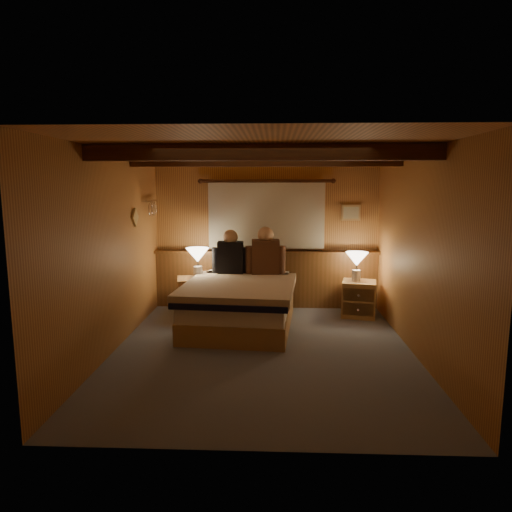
# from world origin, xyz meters

# --- Properties ---
(floor) EXTENTS (4.20, 4.20, 0.00)m
(floor) POSITION_xyz_m (0.00, 0.00, 0.00)
(floor) COLOR #535A63
(floor) RESTS_ON ground
(ceiling) EXTENTS (4.20, 4.20, 0.00)m
(ceiling) POSITION_xyz_m (0.00, 0.00, 2.40)
(ceiling) COLOR #DC9352
(ceiling) RESTS_ON wall_back
(wall_back) EXTENTS (3.60, 0.00, 3.60)m
(wall_back) POSITION_xyz_m (0.00, 2.10, 1.20)
(wall_back) COLOR #B78041
(wall_back) RESTS_ON floor
(wall_left) EXTENTS (0.00, 4.20, 4.20)m
(wall_left) POSITION_xyz_m (-1.80, 0.00, 1.20)
(wall_left) COLOR #B78041
(wall_left) RESTS_ON floor
(wall_right) EXTENTS (0.00, 4.20, 4.20)m
(wall_right) POSITION_xyz_m (1.80, 0.00, 1.20)
(wall_right) COLOR #B78041
(wall_right) RESTS_ON floor
(wall_front) EXTENTS (3.60, 0.00, 3.60)m
(wall_front) POSITION_xyz_m (0.00, -2.10, 1.20)
(wall_front) COLOR #B78041
(wall_front) RESTS_ON floor
(wainscot) EXTENTS (3.60, 0.23, 0.94)m
(wainscot) POSITION_xyz_m (0.00, 2.04, 0.49)
(wainscot) COLOR brown
(wainscot) RESTS_ON wall_back
(curtain_window) EXTENTS (2.18, 0.09, 1.11)m
(curtain_window) POSITION_xyz_m (0.00, 2.03, 1.52)
(curtain_window) COLOR #482912
(curtain_window) RESTS_ON wall_back
(ceiling_beams) EXTENTS (3.60, 1.65, 0.16)m
(ceiling_beams) POSITION_xyz_m (0.00, 0.15, 2.31)
(ceiling_beams) COLOR #482912
(ceiling_beams) RESTS_ON ceiling
(coat_rail) EXTENTS (0.05, 0.55, 0.24)m
(coat_rail) POSITION_xyz_m (-1.72, 1.58, 1.67)
(coat_rail) COLOR silver
(coat_rail) RESTS_ON wall_left
(framed_print) EXTENTS (0.30, 0.04, 0.25)m
(framed_print) POSITION_xyz_m (1.35, 2.08, 1.55)
(framed_print) COLOR tan
(framed_print) RESTS_ON wall_back
(bed) EXTENTS (1.64, 2.02, 0.65)m
(bed) POSITION_xyz_m (-0.34, 0.94, 0.34)
(bed) COLOR #AC8849
(bed) RESTS_ON floor
(nightstand_left) EXTENTS (0.61, 0.57, 0.58)m
(nightstand_left) POSITION_xyz_m (-1.09, 1.53, 0.29)
(nightstand_left) COLOR #AC8849
(nightstand_left) RESTS_ON floor
(nightstand_right) EXTENTS (0.58, 0.54, 0.54)m
(nightstand_right) POSITION_xyz_m (1.42, 1.55, 0.27)
(nightstand_right) COLOR #AC8849
(nightstand_right) RESTS_ON floor
(lamp_left) EXTENTS (0.35, 0.35, 0.46)m
(lamp_left) POSITION_xyz_m (-1.04, 1.56, 0.90)
(lamp_left) COLOR silver
(lamp_left) RESTS_ON nightstand_left
(lamp_right) EXTENTS (0.34, 0.34, 0.44)m
(lamp_right) POSITION_xyz_m (1.38, 1.57, 0.86)
(lamp_right) COLOR silver
(lamp_right) RESTS_ON nightstand_right
(person_left) EXTENTS (0.57, 0.23, 0.69)m
(person_left) POSITION_xyz_m (-0.54, 1.60, 0.92)
(person_left) COLOR black
(person_left) RESTS_ON bed
(person_right) EXTENTS (0.61, 0.26, 0.74)m
(person_right) POSITION_xyz_m (-0.00, 1.58, 0.95)
(person_right) COLOR #543221
(person_right) RESTS_ON bed
(duffel_bag) EXTENTS (0.55, 0.35, 0.38)m
(duffel_bag) POSITION_xyz_m (-0.81, 1.39, 0.17)
(duffel_bag) COLOR black
(duffel_bag) RESTS_ON floor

